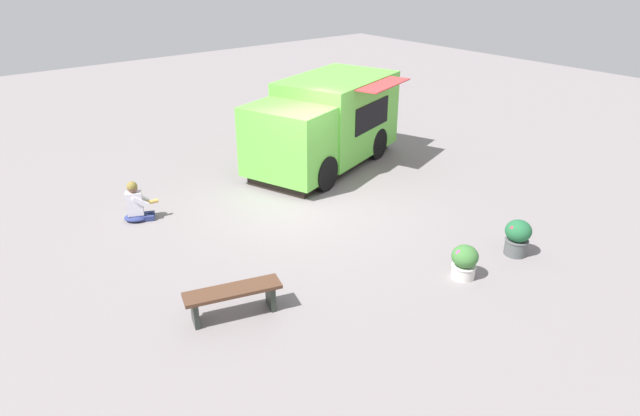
% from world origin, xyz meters
% --- Properties ---
extents(ground_plane, '(40.00, 40.00, 0.00)m').
position_xyz_m(ground_plane, '(0.00, 0.00, 0.00)').
color(ground_plane, gray).
extents(food_truck, '(3.47, 5.08, 2.28)m').
position_xyz_m(food_truck, '(1.71, -1.78, 1.11)').
color(food_truck, '#67CA45').
rests_on(food_truck, ground_plane).
extents(person_customer, '(0.62, 0.80, 0.90)m').
position_xyz_m(person_customer, '(1.60, 3.60, 0.36)').
color(person_customer, navy).
rests_on(person_customer, ground_plane).
extents(planter_flowering_near, '(0.50, 0.50, 0.72)m').
position_xyz_m(planter_flowering_near, '(-4.47, -1.48, 0.38)').
color(planter_flowering_near, '#505554').
rests_on(planter_flowering_near, ground_plane).
extents(planter_flowering_far, '(0.48, 0.48, 0.63)m').
position_xyz_m(planter_flowering_far, '(-4.36, -0.02, 0.33)').
color(planter_flowering_far, silver).
rests_on(planter_flowering_far, ground_plane).
extents(plaza_bench, '(0.84, 1.60, 0.50)m').
position_xyz_m(plaza_bench, '(-2.77, 3.80, 0.37)').
color(plaza_bench, '#543625').
rests_on(plaza_bench, ground_plane).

